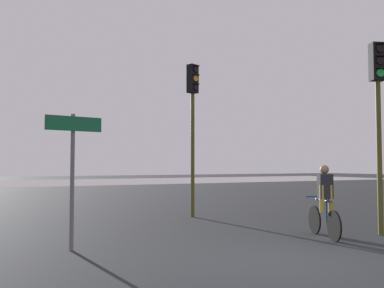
% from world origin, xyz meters
% --- Properties ---
extents(ground_plane, '(120.00, 120.00, 0.00)m').
position_xyz_m(ground_plane, '(0.00, 0.00, 0.00)').
color(ground_plane, black).
extents(water_strip, '(80.00, 16.00, 0.01)m').
position_xyz_m(water_strip, '(0.00, 36.03, 0.00)').
color(water_strip, gray).
rests_on(water_strip, ground).
extents(traffic_light_center, '(0.39, 0.41, 4.80)m').
position_xyz_m(traffic_light_center, '(1.27, 6.46, 3.32)').
color(traffic_light_center, '#4C4719').
rests_on(traffic_light_center, ground).
extents(traffic_light_near_right, '(0.38, 0.40, 4.51)m').
position_xyz_m(traffic_light_near_right, '(3.60, 1.43, 3.13)').
color(traffic_light_near_right, '#4C4719').
rests_on(traffic_light_near_right, ground).
extents(direction_sign_post, '(1.09, 0.19, 2.60)m').
position_xyz_m(direction_sign_post, '(-3.16, 2.82, 1.70)').
color(direction_sign_post, slate).
rests_on(direction_sign_post, ground).
extents(cyclist, '(0.71, 1.61, 1.62)m').
position_xyz_m(cyclist, '(2.14, 1.70, 0.82)').
color(cyclist, black).
rests_on(cyclist, ground).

